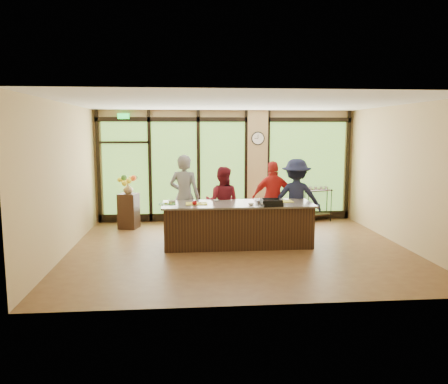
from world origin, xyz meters
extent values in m
plane|color=brown|center=(0.00, 0.00, 0.00)|extent=(7.00, 7.00, 0.00)
plane|color=silver|center=(0.00, 0.00, 3.00)|extent=(7.00, 7.00, 0.00)
plane|color=tan|center=(0.00, 3.00, 1.50)|extent=(7.00, 0.00, 7.00)
plane|color=tan|center=(-3.50, 0.00, 1.50)|extent=(0.00, 6.00, 6.00)
plane|color=tan|center=(3.50, 0.00, 1.50)|extent=(0.00, 6.00, 6.00)
cube|color=tan|center=(0.85, 2.94, 1.50)|extent=(0.55, 0.12, 3.00)
cube|color=black|center=(0.00, 2.95, 2.75)|extent=(6.90, 0.08, 0.12)
cube|color=black|center=(0.00, 2.95, 0.12)|extent=(6.90, 0.08, 0.20)
cube|color=#19D83F|center=(-2.70, 2.90, 2.83)|extent=(0.30, 0.04, 0.14)
cube|color=#3D6E26|center=(-2.70, 2.97, 1.45)|extent=(1.20, 0.02, 2.50)
cube|color=#3D6E26|center=(-1.40, 2.97, 1.45)|extent=(1.20, 0.02, 2.50)
cube|color=#3D6E26|center=(-0.10, 2.97, 1.45)|extent=(1.20, 0.02, 2.50)
cube|color=#3D6E26|center=(2.25, 2.97, 1.45)|extent=(2.10, 0.02, 2.50)
cube|color=black|center=(-3.40, 2.95, 1.50)|extent=(0.08, 0.08, 3.00)
cube|color=black|center=(-2.05, 2.95, 1.50)|extent=(0.08, 0.08, 3.00)
cube|color=black|center=(-0.75, 2.95, 1.50)|extent=(0.08, 0.08, 3.00)
cube|color=black|center=(0.55, 2.95, 1.50)|extent=(0.08, 0.08, 3.00)
cube|color=black|center=(1.15, 2.95, 1.50)|extent=(0.08, 0.08, 3.00)
cube|color=black|center=(3.40, 2.95, 1.50)|extent=(0.08, 0.08, 3.00)
cube|color=#311D10|center=(0.00, 0.30, 0.44)|extent=(3.10, 1.00, 0.88)
cube|color=#6C6359|center=(0.00, 0.30, 0.90)|extent=(3.20, 1.10, 0.04)
cylinder|color=black|center=(0.85, 2.87, 2.25)|extent=(0.36, 0.04, 0.36)
cylinder|color=white|center=(0.85, 2.85, 2.25)|extent=(0.31, 0.01, 0.31)
cube|color=black|center=(0.85, 2.85, 2.30)|extent=(0.01, 0.00, 0.11)
cube|color=black|center=(0.80, 2.85, 2.25)|extent=(0.09, 0.00, 0.01)
imported|color=gray|center=(-1.13, 1.03, 0.96)|extent=(0.80, 0.64, 1.93)
imported|color=maroon|center=(-0.27, 1.00, 0.82)|extent=(0.93, 0.80, 1.65)
imported|color=red|center=(0.94, 1.13, 0.88)|extent=(1.03, 0.44, 1.75)
imported|color=#171A33|center=(1.45, 1.01, 0.91)|extent=(1.27, 0.87, 1.81)
cube|color=black|center=(0.65, -0.12, 0.96)|extent=(0.45, 0.37, 0.07)
imported|color=silver|center=(0.52, 0.31, 0.96)|extent=(0.34, 0.34, 0.08)
cube|color=#3F802E|center=(-1.50, 0.31, 0.93)|extent=(0.36, 0.28, 0.01)
cube|color=gold|center=(-0.88, 0.27, 0.93)|extent=(0.45, 0.34, 0.01)
cube|color=gold|center=(1.00, 0.43, 0.93)|extent=(0.44, 0.34, 0.01)
imported|color=white|center=(-1.40, 0.45, 0.95)|extent=(0.21, 0.21, 0.05)
imported|color=white|center=(0.25, 0.03, 0.94)|extent=(0.15, 0.15, 0.04)
imported|color=white|center=(-0.44, 0.61, 0.93)|extent=(0.14, 0.14, 0.03)
imported|color=#B41213|center=(-0.92, 0.13, 0.96)|extent=(0.12, 0.12, 0.08)
cube|color=#311D10|center=(-2.54, 2.20, 0.44)|extent=(0.54, 0.54, 0.89)
imported|color=#8D714C|center=(-2.54, 2.20, 1.02)|extent=(0.31, 0.31, 0.26)
cube|color=#311D10|center=(2.52, 2.75, 0.18)|extent=(0.77, 0.57, 0.03)
cube|color=#311D10|center=(2.52, 2.75, 0.84)|extent=(0.77, 0.57, 0.03)
cylinder|color=black|center=(2.20, 2.57, 0.45)|extent=(0.02, 0.02, 0.89)
cylinder|color=black|center=(2.83, 2.57, 0.45)|extent=(0.02, 0.02, 0.89)
cylinder|color=black|center=(2.20, 2.93, 0.45)|extent=(0.02, 0.02, 0.89)
cylinder|color=black|center=(2.83, 2.93, 0.45)|extent=(0.02, 0.02, 0.89)
imported|color=silver|center=(2.30, 2.75, 0.90)|extent=(0.12, 0.12, 0.09)
imported|color=silver|center=(2.45, 2.75, 0.90)|extent=(0.12, 0.12, 0.09)
imported|color=silver|center=(2.60, 2.75, 0.90)|extent=(0.12, 0.12, 0.09)
imported|color=silver|center=(2.74, 2.75, 0.90)|extent=(0.12, 0.12, 0.09)
camera|label=1|loc=(-1.10, -8.82, 2.44)|focal=35.00mm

